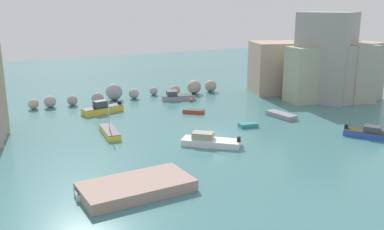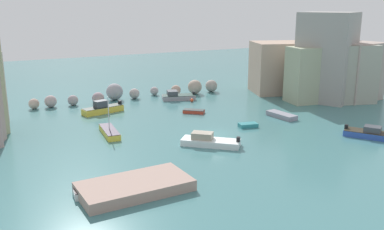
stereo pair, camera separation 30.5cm
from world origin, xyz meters
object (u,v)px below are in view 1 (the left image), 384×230
moored_boat_4 (281,115)px  moored_boat_8 (177,96)px  moored_boat_2 (99,191)px  moored_boat_3 (367,133)px  moored_boat_6 (102,109)px  moored_boat_0 (194,111)px  moored_boat_7 (210,141)px  channel_buoy (191,100)px  moored_boat_1 (248,125)px  stone_dock (136,187)px  moored_boat_5 (110,132)px

moored_boat_4 → moored_boat_8: bearing=18.9°
moored_boat_2 → moored_boat_8: bearing=-120.3°
moored_boat_3 → moored_boat_6: 34.07m
moored_boat_0 → moored_boat_7: bearing=110.3°
moored_boat_0 → moored_boat_2: moored_boat_2 is taller
moored_boat_2 → moored_boat_6: size_ratio=0.63×
channel_buoy → moored_boat_0: channel_buoy is taller
moored_boat_1 → moored_boat_6: size_ratio=0.41×
channel_buoy → moored_boat_4: size_ratio=0.12×
moored_boat_6 → moored_boat_8: (12.85, 2.99, -0.09)m
stone_dock → moored_boat_0: (16.02, 20.53, -0.21)m
moored_boat_1 → moored_boat_7: size_ratio=0.41×
moored_boat_5 → moored_boat_6: moored_boat_5 is taller
stone_dock → moored_boat_4: (25.30, 13.08, -0.14)m
moored_boat_3 → moored_boat_4: 11.70m
moored_boat_2 → moored_boat_4: size_ratio=0.83×
moored_boat_1 → stone_dock: bearing=-137.5°
moored_boat_0 → moored_boat_8: 8.98m
moored_boat_2 → stone_dock: bearing=167.8°
moored_boat_3 → moored_boat_6: (-23.61, 24.57, 0.11)m
moored_boat_1 → moored_boat_5: (-16.09, 4.62, 0.13)m
moored_boat_4 → moored_boat_8: size_ratio=0.82×
stone_dock → moored_boat_2: bearing=162.4°
moored_boat_8 → moored_boat_2: bearing=71.8°
moored_boat_3 → moored_boat_6: moored_boat_6 is taller
moored_boat_0 → moored_boat_6: (-11.20, 5.83, 0.37)m
moored_boat_4 → moored_boat_2: bearing=107.2°
moored_boat_1 → moored_boat_4: moored_boat_4 is taller
stone_dock → moored_boat_4: stone_dock is taller
moored_boat_5 → stone_dock: bearing=175.3°
moored_boat_0 → moored_boat_2: (-18.84, -19.64, 0.07)m
moored_boat_0 → moored_boat_4: 11.91m
channel_buoy → moored_boat_7: (-7.87, -19.40, 0.21)m
moored_boat_1 → moored_boat_5: 16.75m
channel_buoy → moored_boat_7: moored_boat_7 is taller
moored_boat_0 → moored_boat_1: (2.75, -9.19, -0.00)m
moored_boat_0 → moored_boat_2: size_ratio=0.79×
moored_boat_2 → moored_boat_4: 30.65m
moored_boat_5 → moored_boat_4: bearing=-92.4°
moored_boat_2 → moored_boat_7: size_ratio=0.63×
channel_buoy → moored_boat_0: size_ratio=0.18×
stone_dock → moored_boat_2: 2.96m
moored_boat_6 → moored_boat_7: 19.95m
stone_dock → moored_boat_1: bearing=31.2°
moored_boat_0 → moored_boat_1: moored_boat_0 is taller
moored_boat_2 → moored_boat_7: 15.36m
moored_boat_0 → moored_boat_6: size_ratio=0.50×
moored_boat_0 → moored_boat_2: bearing=87.2°
moored_boat_0 → channel_buoy: bearing=-73.9°
moored_boat_3 → moored_boat_4: size_ratio=1.07×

